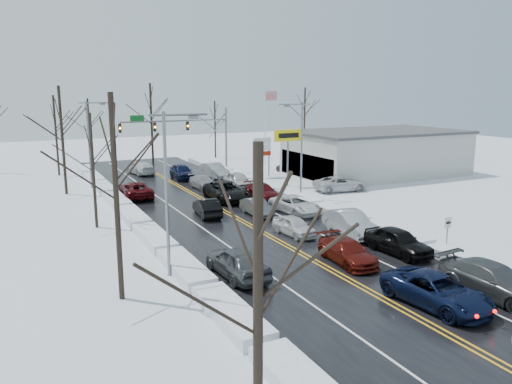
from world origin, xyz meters
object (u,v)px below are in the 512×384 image
traffic_signal_mast (187,129)px  flagpole (266,122)px  tires_plus_sign (288,139)px  dealership_building (376,152)px  oncoming_car_0 (207,216)px

traffic_signal_mast → flagpole: (11.72, 2.01, 0.45)m
traffic_signal_mast → tires_plus_sign: 13.92m
tires_plus_sign → dealership_building: tires_plus_sign is taller
tires_plus_sign → dealership_building: bearing=8.5°
tires_plus_sign → flagpole: (4.67, 14.01, 0.93)m
flagpole → dealership_building: (8.80, -12.00, -3.27)m
tires_plus_sign → dealership_building: 13.82m
flagpole → oncoming_car_0: 28.79m
traffic_signal_mast → flagpole: flagpole is taller
traffic_signal_mast → oncoming_car_0: bearing=-104.6°
flagpole → tires_plus_sign: bearing=-108.4°
flagpole → oncoming_car_0: flagpole is taller
oncoming_car_0 → tires_plus_sign: bearing=-138.5°
dealership_building → oncoming_car_0: 28.00m
traffic_signal_mast → dealership_building: size_ratio=0.65×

